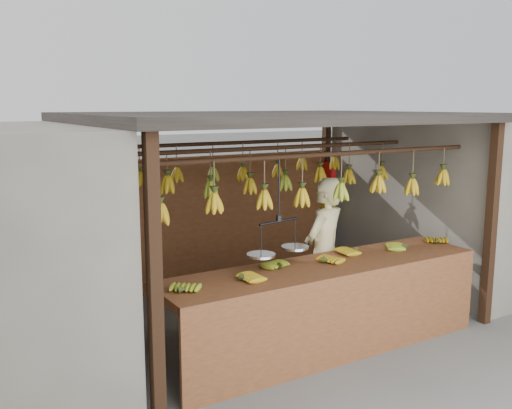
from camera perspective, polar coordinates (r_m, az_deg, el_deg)
ground at (r=6.97m, az=1.30°, el=-10.96°), size 80.00×80.00×0.00m
stall at (r=6.81m, az=-0.12°, el=5.61°), size 4.30×3.30×2.40m
neighbor_right at (r=9.08m, az=20.87°, el=0.82°), size 3.00×3.00×2.30m
counter at (r=5.77m, az=7.64°, el=-8.09°), size 3.54×0.80×0.96m
hanging_bananas at (r=6.56m, az=1.34°, el=2.33°), size 3.65×2.25×0.38m
balance_scale at (r=5.55m, az=2.27°, el=-4.17°), size 0.71×0.35×0.93m
vendor at (r=6.43m, az=6.82°, el=-4.85°), size 0.73×0.62×1.70m
bag_bundles at (r=8.87m, az=7.22°, el=0.19°), size 0.08×0.26×1.26m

